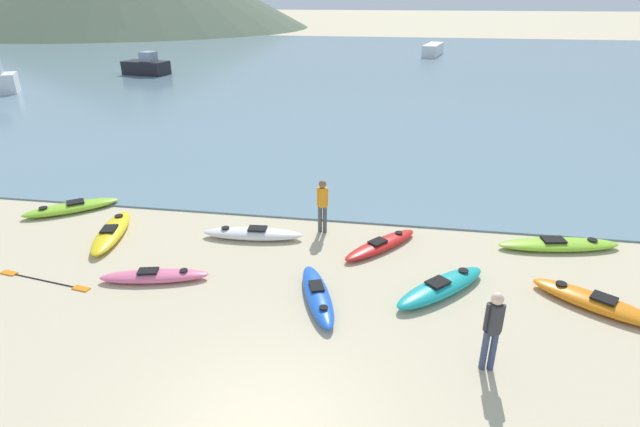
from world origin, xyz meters
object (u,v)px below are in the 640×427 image
loose_paddle (44,281)px  kayak_on_sand_1 (596,302)px  kayak_on_sand_0 (558,244)px  kayak_on_sand_3 (112,232)px  kayak_on_sand_4 (381,245)px  kayak_on_sand_6 (441,287)px  kayak_on_sand_2 (154,276)px  kayak_on_sand_7 (318,295)px  moored_boat_1 (433,50)px  moored_boat_0 (146,67)px  person_near_waterline (322,203)px  kayak_on_sand_8 (71,207)px  kayak_on_sand_5 (253,234)px  person_near_foreground (493,327)px

loose_paddle → kayak_on_sand_1: bearing=4.3°
kayak_on_sand_0 → kayak_on_sand_3: kayak_on_sand_3 is taller
kayak_on_sand_4 → loose_paddle: bearing=-159.4°
kayak_on_sand_3 → kayak_on_sand_6: (9.60, -1.52, 0.01)m
kayak_on_sand_1 → kayak_on_sand_2: size_ratio=1.02×
kayak_on_sand_7 → moored_boat_1: bearing=84.6°
kayak_on_sand_1 → kayak_on_sand_3: size_ratio=0.93×
moored_boat_0 → loose_paddle: 34.95m
kayak_on_sand_2 → moored_boat_0: size_ratio=0.69×
kayak_on_sand_1 → moored_boat_1: (-1.71, 49.60, 0.53)m
kayak_on_sand_3 → person_near_waterline: 6.40m
kayak_on_sand_0 → kayak_on_sand_6: kayak_on_sand_6 is taller
kayak_on_sand_2 → kayak_on_sand_3: size_ratio=0.92×
loose_paddle → kayak_on_sand_6: bearing=6.2°
kayak_on_sand_7 → person_near_waterline: person_near_waterline is taller
moored_boat_1 → loose_paddle: size_ratio=2.09×
kayak_on_sand_3 → moored_boat_1: bearing=76.6°
kayak_on_sand_2 → moored_boat_1: bearing=79.8°
kayak_on_sand_0 → moored_boat_0: bearing=133.6°
kayak_on_sand_1 → kayak_on_sand_6: size_ratio=1.08×
kayak_on_sand_7 → kayak_on_sand_1: bearing=6.6°
kayak_on_sand_0 → kayak_on_sand_7: size_ratio=1.29×
kayak_on_sand_8 → moored_boat_0: (-11.53, 28.10, 0.59)m
kayak_on_sand_5 → kayak_on_sand_6: bearing=-21.4°
kayak_on_sand_0 → kayak_on_sand_2: size_ratio=1.27×
kayak_on_sand_7 → kayak_on_sand_3: bearing=160.8°
kayak_on_sand_4 → person_near_foreground: size_ratio=1.46×
kayak_on_sand_0 → kayak_on_sand_1: 2.97m
kayak_on_sand_2 → moored_boat_0: moored_boat_0 is taller
kayak_on_sand_2 → person_near_foreground: bearing=-14.1°
kayak_on_sand_8 → person_near_foreground: bearing=-24.0°
kayak_on_sand_1 → kayak_on_sand_7: 6.49m
kayak_on_sand_6 → person_near_waterline: 4.52m
kayak_on_sand_4 → person_near_waterline: (-1.83, 0.80, 0.84)m
moored_boat_0 → loose_paddle: moored_boat_0 is taller
kayak_on_sand_1 → kayak_on_sand_4: size_ratio=1.11×
kayak_on_sand_4 → kayak_on_sand_5: size_ratio=0.84×
kayak_on_sand_1 → moored_boat_0: moored_boat_0 is taller
kayak_on_sand_5 → kayak_on_sand_6: kayak_on_sand_6 is taller
kayak_on_sand_6 → kayak_on_sand_4: bearing=127.1°
loose_paddle → person_near_waterline: bearing=31.1°
kayak_on_sand_1 → kayak_on_sand_5: bearing=166.3°
kayak_on_sand_7 → person_near_foreground: bearing=-26.0°
kayak_on_sand_7 → kayak_on_sand_0: bearing=30.2°
kayak_on_sand_4 → kayak_on_sand_1: bearing=-22.8°
kayak_on_sand_1 → kayak_on_sand_7: (-6.45, -0.75, -0.01)m
kayak_on_sand_3 → kayak_on_sand_4: bearing=4.0°
kayak_on_sand_5 → moored_boat_1: size_ratio=0.52×
kayak_on_sand_1 → person_near_waterline: size_ratio=1.68×
kayak_on_sand_2 → kayak_on_sand_5: kayak_on_sand_5 is taller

